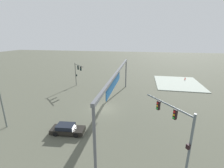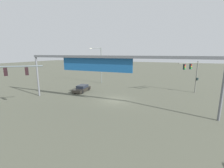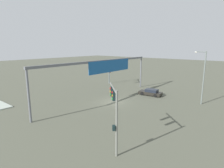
{
  "view_description": "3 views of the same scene",
  "coord_description": "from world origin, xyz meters",
  "px_view_note": "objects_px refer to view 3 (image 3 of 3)",
  "views": [
    {
      "loc": [
        -24.08,
        -6.27,
        11.97
      ],
      "look_at": [
        2.98,
        -1.07,
        3.62
      ],
      "focal_mm": 25.25,
      "sensor_mm": 36.0,
      "label": 1
    },
    {
      "loc": [
        8.18,
        -21.24,
        7.15
      ],
      "look_at": [
        0.31,
        -2.13,
        2.98
      ],
      "focal_mm": 24.59,
      "sensor_mm": 36.0,
      "label": 2
    },
    {
      "loc": [
        23.22,
        18.73,
        9.23
      ],
      "look_at": [
        -2.94,
        -2.73,
        2.26
      ],
      "focal_mm": 29.95,
      "sensor_mm": 36.0,
      "label": 3
    }
  ],
  "objects_px": {
    "traffic_signal_opposite_side": "(109,67)",
    "streetlamp_curved_arm": "(203,74)",
    "sedan_car_approaching": "(151,92)",
    "traffic_signal_near_corner": "(114,106)"
  },
  "relations": [
    {
      "from": "traffic_signal_near_corner",
      "to": "traffic_signal_opposite_side",
      "type": "distance_m",
      "value": 28.41
    },
    {
      "from": "traffic_signal_opposite_side",
      "to": "sedan_car_approaching",
      "type": "height_order",
      "value": "traffic_signal_opposite_side"
    },
    {
      "from": "sedan_car_approaching",
      "to": "traffic_signal_near_corner",
      "type": "bearing_deg",
      "value": 103.09
    },
    {
      "from": "traffic_signal_opposite_side",
      "to": "sedan_car_approaching",
      "type": "relative_size",
      "value": 1.36
    },
    {
      "from": "sedan_car_approaching",
      "to": "streetlamp_curved_arm",
      "type": "bearing_deg",
      "value": 177.87
    },
    {
      "from": "traffic_signal_opposite_side",
      "to": "streetlamp_curved_arm",
      "type": "bearing_deg",
      "value": 47.22
    },
    {
      "from": "traffic_signal_opposite_side",
      "to": "streetlamp_curved_arm",
      "type": "xyz_separation_m",
      "value": [
        2.03,
        21.1,
        0.74
      ]
    },
    {
      "from": "traffic_signal_near_corner",
      "to": "traffic_signal_opposite_side",
      "type": "bearing_deg",
      "value": -4.97
    },
    {
      "from": "streetlamp_curved_arm",
      "to": "sedan_car_approaching",
      "type": "bearing_deg",
      "value": 43.76
    },
    {
      "from": "streetlamp_curved_arm",
      "to": "traffic_signal_opposite_side",
      "type": "bearing_deg",
      "value": 35.07
    }
  ]
}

